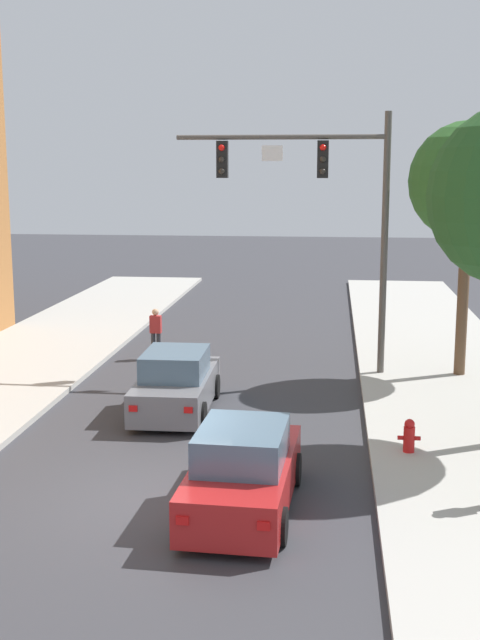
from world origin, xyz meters
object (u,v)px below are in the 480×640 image
at_px(traffic_signal_mast, 326,195).
at_px(street_tree_second, 469,182).
at_px(fire_hydrant, 409,436).
at_px(car_lead_grey, 176,384).
at_px(car_following_red, 243,472).
at_px(pedestrian_crossing_road, 156,331).

distance_m(traffic_signal_mast, street_tree_second, 4.00).
bearing_deg(fire_hydrant, car_lead_grey, 153.13).
height_order(car_lead_grey, car_following_red, same).
xyz_separation_m(car_lead_grey, car_following_red, (2.34, -5.87, 0.00)).
distance_m(traffic_signal_mast, fire_hydrant, 8.65).
bearing_deg(street_tree_second, pedestrian_crossing_road, 170.46).
xyz_separation_m(traffic_signal_mast, car_following_red, (-1.29, -10.00, -4.60)).
height_order(car_lead_grey, fire_hydrant, car_lead_grey).
relative_size(traffic_signal_mast, fire_hydrant, 10.42).
relative_size(car_lead_grey, car_following_red, 0.99).
height_order(traffic_signal_mast, car_following_red, traffic_signal_mast).
xyz_separation_m(car_lead_grey, pedestrian_crossing_road, (-1.77, 5.74, 0.19)).
bearing_deg(traffic_signal_mast, street_tree_second, 0.50).
distance_m(car_lead_grey, street_tree_second, 9.99).
xyz_separation_m(traffic_signal_mast, pedestrian_crossing_road, (-5.39, 1.61, -4.41)).
xyz_separation_m(car_following_red, street_tree_second, (5.27, 10.03, 4.96)).
bearing_deg(pedestrian_crossing_road, street_tree_second, -9.54).
height_order(traffic_signal_mast, fire_hydrant, traffic_signal_mast).
relative_size(pedestrian_crossing_road, street_tree_second, 0.23).
height_order(pedestrian_crossing_road, fire_hydrant, pedestrian_crossing_road).
xyz_separation_m(car_following_red, pedestrian_crossing_road, (-4.11, 11.61, 0.19)).
relative_size(traffic_signal_mast, pedestrian_crossing_road, 4.57).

